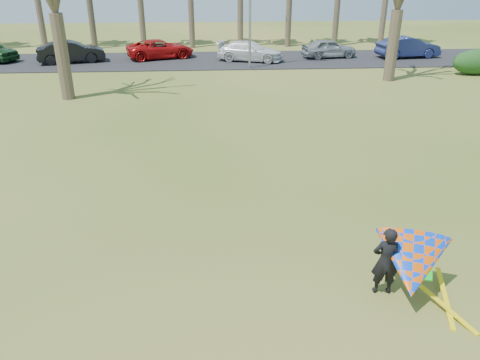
{
  "coord_description": "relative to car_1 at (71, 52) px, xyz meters",
  "views": [
    {
      "loc": [
        -0.77,
        -9.27,
        6.32
      ],
      "look_at": [
        0.0,
        2.0,
        1.1
      ],
      "focal_mm": 35.0,
      "sensor_mm": 36.0,
      "label": 1
    }
  ],
  "objects": [
    {
      "name": "car_5",
      "position": [
        24.14,
        0.3,
        0.01
      ],
      "size": [
        4.69,
        2.11,
        1.5
      ],
      "primitive_type": "imported",
      "rotation": [
        0.0,
        0.0,
        1.69
      ],
      "color": "navy",
      "rests_on": "parking_strip"
    },
    {
      "name": "car_3",
      "position": [
        12.48,
        -0.21,
        -0.07
      ],
      "size": [
        4.99,
        3.19,
        1.35
      ],
      "primitive_type": "imported",
      "rotation": [
        0.0,
        0.0,
        1.27
      ],
      "color": "white",
      "rests_on": "parking_strip"
    },
    {
      "name": "hedge_near",
      "position": [
        26.23,
        -5.47,
        -0.02
      ],
      "size": [
        3.11,
        1.41,
        1.55
      ],
      "primitive_type": "ellipsoid",
      "color": "#183D16",
      "rests_on": "ground"
    },
    {
      "name": "car_1",
      "position": [
        0.0,
        0.0,
        0.0
      ],
      "size": [
        4.75,
        2.68,
        1.48
      ],
      "primitive_type": "imported",
      "rotation": [
        0.0,
        0.0,
        1.83
      ],
      "color": "black",
      "rests_on": "parking_strip"
    },
    {
      "name": "car_4",
      "position": [
        18.35,
        0.67,
        -0.07
      ],
      "size": [
        4.15,
        2.16,
        1.35
      ],
      "primitive_type": "imported",
      "rotation": [
        0.0,
        0.0,
        1.72
      ],
      "color": "gray",
      "rests_on": "parking_strip"
    },
    {
      "name": "ground",
      "position": [
        10.23,
        -24.66,
        -0.8
      ],
      "size": [
        100.0,
        100.0,
        0.0
      ],
      "primitive_type": "plane",
      "color": "#2A5512",
      "rests_on": "ground"
    },
    {
      "name": "parking_strip",
      "position": [
        10.23,
        0.34,
        -0.77
      ],
      "size": [
        46.0,
        7.0,
        0.06
      ],
      "primitive_type": "cube",
      "color": "black",
      "rests_on": "ground"
    },
    {
      "name": "car_2",
      "position": [
        6.05,
        1.25,
        -0.07
      ],
      "size": [
        5.26,
        3.63,
        1.33
      ],
      "primitive_type": "imported",
      "rotation": [
        0.0,
        0.0,
        1.9
      ],
      "color": "#B10E0E",
      "rests_on": "parking_strip"
    },
    {
      "name": "kite_flyer",
      "position": [
        13.41,
        -26.36,
        0.04
      ],
      "size": [
        2.13,
        2.39,
        2.02
      ],
      "color": "black",
      "rests_on": "ground"
    }
  ]
}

